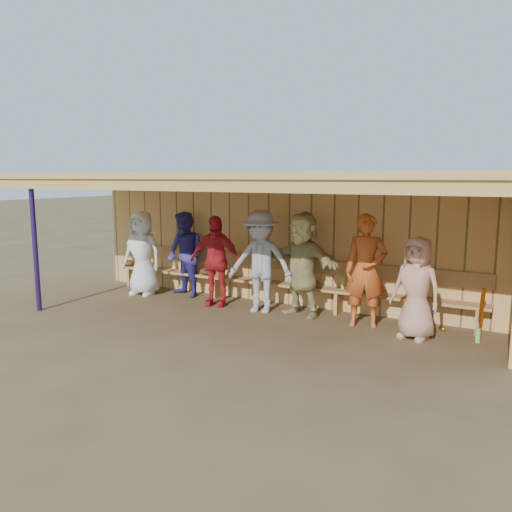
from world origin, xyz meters
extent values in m
plane|color=brown|center=(0.00, 0.00, 0.00)|extent=(90.00, 90.00, 0.00)
imported|color=white|center=(-2.78, 0.50, 0.87)|extent=(0.92, 0.67, 1.75)
imported|color=#38328A|center=(-1.90, 0.81, 0.87)|extent=(1.00, 0.88, 1.74)
imported|color=red|center=(-0.98, 0.52, 0.86)|extent=(1.07, 0.62, 1.72)
imported|color=#9B99A1|center=(0.01, 0.50, 0.93)|extent=(1.30, 0.88, 1.85)
imported|color=tan|center=(0.76, 0.66, 0.93)|extent=(1.80, 0.98, 1.85)
imported|color=#C4521F|center=(1.92, 0.56, 0.93)|extent=(0.77, 0.60, 1.85)
imported|color=tan|center=(2.78, 0.31, 0.78)|extent=(0.87, 0.68, 1.56)
cube|color=#DEA75F|center=(0.00, 1.35, 1.20)|extent=(8.60, 0.20, 2.40)
cube|color=tan|center=(0.00, 0.00, 2.45)|extent=(8.80, 3.20, 0.10)
cube|color=tan|center=(0.00, -1.50, 2.32)|extent=(8.80, 0.10, 0.18)
cube|color=tan|center=(-3.80, 0.00, 2.31)|extent=(0.08, 3.00, 0.16)
cube|color=tan|center=(-2.85, 0.00, 2.31)|extent=(0.08, 3.00, 0.16)
cube|color=tan|center=(-1.90, 0.00, 2.31)|extent=(0.08, 3.00, 0.16)
cube|color=tan|center=(-0.95, 0.00, 2.31)|extent=(0.08, 3.00, 0.16)
cube|color=tan|center=(0.00, 0.00, 2.31)|extent=(0.08, 3.00, 0.16)
cube|color=tan|center=(0.95, 0.00, 2.31)|extent=(0.08, 3.00, 0.16)
cube|color=tan|center=(1.90, 0.00, 2.31)|extent=(0.08, 3.00, 0.16)
cube|color=tan|center=(2.85, 0.00, 2.31)|extent=(0.08, 3.00, 0.16)
cube|color=tan|center=(3.80, 0.00, 2.31)|extent=(0.08, 3.00, 0.16)
cylinder|color=navy|center=(-3.60, -1.40, 1.20)|extent=(0.09, 0.09, 2.40)
cube|color=tan|center=(0.00, 1.06, 0.42)|extent=(7.60, 0.32, 0.05)
cube|color=tan|center=(0.00, 1.22, 0.80)|extent=(7.60, 0.04, 0.26)
cube|color=tan|center=(-3.60, 1.06, 0.20)|extent=(0.06, 0.29, 0.40)
cube|color=tan|center=(-1.29, 1.06, 0.20)|extent=(0.06, 0.29, 0.40)
cube|color=tan|center=(1.29, 1.06, 0.20)|extent=(0.06, 0.29, 0.40)
cube|color=tan|center=(3.60, 1.06, 0.20)|extent=(0.06, 0.29, 0.40)
cylinder|color=orange|center=(3.65, 0.86, 0.40)|extent=(0.13, 0.41, 0.80)
sphere|color=gold|center=(3.12, 0.86, 0.04)|extent=(0.08, 0.08, 0.08)
ellipsoid|color=#593319|center=(-3.65, 1.01, 0.52)|extent=(0.30, 0.24, 0.14)
ellipsoid|color=#593319|center=(-1.53, 1.01, 0.52)|extent=(0.30, 0.24, 0.14)
ellipsoid|color=#593319|center=(0.80, 1.01, 0.52)|extent=(0.30, 0.24, 0.14)
cylinder|color=#97C864|center=(1.36, 1.11, 0.56)|extent=(0.07, 0.07, 0.22)
cylinder|color=orange|center=(1.69, 1.11, 0.56)|extent=(0.07, 0.07, 0.22)
cylinder|color=#85C361|center=(3.65, 0.56, 0.11)|extent=(0.07, 0.07, 0.22)
camera|label=1|loc=(4.23, -7.26, 2.43)|focal=35.00mm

